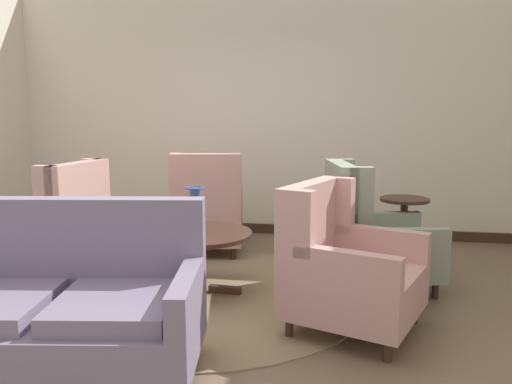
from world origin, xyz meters
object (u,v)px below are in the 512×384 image
(armchair_back_corner, at_px, (345,269))
(armchair_near_sideboard, at_px, (208,212))
(side_table, at_px, (403,227))
(settee, at_px, (60,308))
(armchair_beside_settee, at_px, (55,230))
(armchair_foreground_right, at_px, (371,237))
(porcelain_vase, at_px, (195,212))
(coffee_table, at_px, (200,243))

(armchair_back_corner, bearing_deg, armchair_near_sideboard, 61.06)
(side_table, bearing_deg, settee, -131.54)
(armchair_beside_settee, xyz_separation_m, side_table, (3.21, 0.79, -0.02))
(settee, bearing_deg, side_table, 39.25)
(armchair_back_corner, distance_m, armchair_beside_settee, 2.75)
(armchair_beside_settee, bearing_deg, side_table, 109.88)
(armchair_foreground_right, bearing_deg, armchair_near_sideboard, 53.06)
(porcelain_vase, height_order, side_table, porcelain_vase)
(armchair_back_corner, xyz_separation_m, side_table, (0.55, 1.49, -0.01))
(armchair_foreground_right, bearing_deg, porcelain_vase, 93.46)
(settee, bearing_deg, armchair_beside_settee, 112.98)
(armchair_beside_settee, distance_m, side_table, 3.30)
(armchair_beside_settee, bearing_deg, armchair_back_corner, 81.30)
(settee, xyz_separation_m, armchair_near_sideboard, (0.15, 2.65, 0.06))
(armchair_back_corner, bearing_deg, armchair_foreground_right, 7.08)
(coffee_table, distance_m, armchair_back_corner, 1.32)
(armchair_foreground_right, height_order, armchair_near_sideboard, armchair_near_sideboard)
(porcelain_vase, height_order, settee, settee)
(armchair_back_corner, relative_size, armchair_near_sideboard, 0.97)
(porcelain_vase, distance_m, armchair_back_corner, 1.37)
(porcelain_vase, distance_m, armchair_beside_settee, 1.44)
(settee, height_order, side_table, settee)
(porcelain_vase, bearing_deg, settee, -104.15)
(porcelain_vase, bearing_deg, side_table, 28.56)
(coffee_table, bearing_deg, armchair_back_corner, -23.37)
(armchair_beside_settee, bearing_deg, settee, 38.24)
(armchair_beside_settee, bearing_deg, coffee_table, 89.14)
(coffee_table, height_order, side_table, side_table)
(settee, distance_m, armchair_back_corner, 1.88)
(armchair_back_corner, height_order, armchair_beside_settee, armchair_beside_settee)
(armchair_near_sideboard, bearing_deg, settee, 75.95)
(armchair_back_corner, xyz_separation_m, armchair_beside_settee, (-2.65, 0.70, 0.01))
(coffee_table, xyz_separation_m, armchair_near_sideboard, (-0.25, 1.17, 0.03))
(armchair_back_corner, height_order, armchair_near_sideboard, armchair_near_sideboard)
(armchair_beside_settee, height_order, side_table, armchair_beside_settee)
(settee, bearing_deg, armchair_back_corner, 21.40)
(coffee_table, distance_m, side_table, 2.01)
(coffee_table, distance_m, armchair_beside_settee, 1.45)
(porcelain_vase, xyz_separation_m, side_table, (1.79, 0.98, -0.27))
(porcelain_vase, height_order, armchair_foreground_right, armchair_foreground_right)
(armchair_back_corner, relative_size, armchair_beside_settee, 0.99)
(settee, height_order, armchair_beside_settee, armchair_beside_settee)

